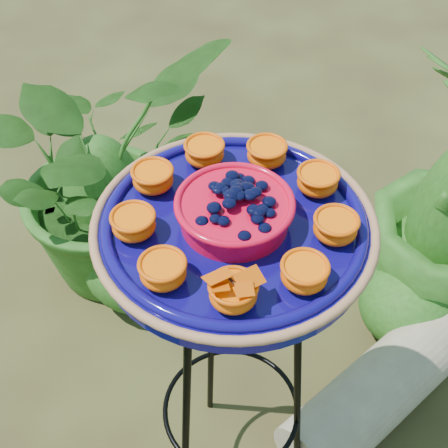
# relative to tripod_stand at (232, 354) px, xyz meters

# --- Properties ---
(tripod_stand) EXTENTS (0.47, 0.47, 0.97)m
(tripod_stand) POSITION_rel_tripod_stand_xyz_m (0.00, 0.00, 0.00)
(tripod_stand) COLOR black
(tripod_stand) RESTS_ON ground
(feeder_dish) EXTENTS (0.65, 0.65, 0.12)m
(feeder_dish) POSITION_rel_tripod_stand_xyz_m (0.00, -0.00, 0.43)
(feeder_dish) COLOR #0D085E
(feeder_dish) RESTS_ON tripod_stand
(driftwood_log) EXTENTS (0.60, 0.62, 0.22)m
(driftwood_log) POSITION_rel_tripod_stand_xyz_m (0.42, 0.22, -0.48)
(driftwood_log) COLOR tan
(driftwood_log) RESTS_ON ground
(shrub_back_left) EXTENTS (1.02, 1.05, 0.89)m
(shrub_back_left) POSITION_rel_tripod_stand_xyz_m (-0.52, 0.76, -0.14)
(shrub_back_left) COLOR #214412
(shrub_back_left) RESTS_ON ground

